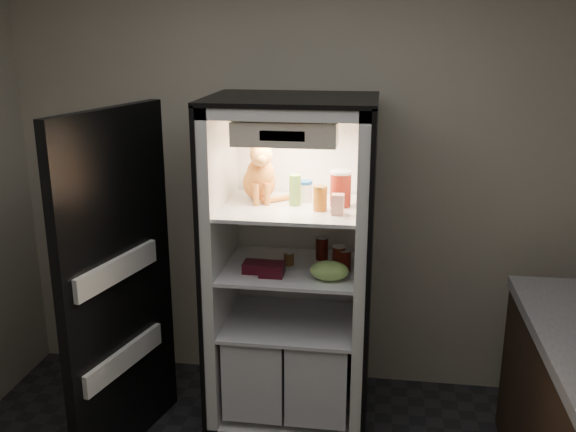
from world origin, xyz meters
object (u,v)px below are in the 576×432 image
object	(u,v)px
soda_can_b	(345,261)
grape_bag	(329,271)
condiment_jar	(289,258)
berry_box_right	(272,269)
salsa_jar	(320,198)
cream_carton	(338,204)
refrigerator	(292,287)
mayo_tub	(305,191)
tabby_cat	(260,176)
pepper_jar	(341,189)
soda_can_a	(322,248)
berry_box_left	(254,267)
soda_can_c	(339,258)
parmesan_shaker	(295,190)

from	to	relation	value
soda_can_b	grape_bag	size ratio (longest dim) A/B	0.59
condiment_jar	berry_box_right	xyz separation A→B (m)	(-0.07, -0.16, -0.01)
salsa_jar	grape_bag	xyz separation A→B (m)	(0.06, -0.10, -0.37)
cream_carton	condiment_jar	distance (m)	0.48
refrigerator	mayo_tub	bearing A→B (deg)	38.71
grape_bag	berry_box_right	bearing A→B (deg)	175.54
refrigerator	condiment_jar	world-z (taller)	refrigerator
refrigerator	tabby_cat	world-z (taller)	refrigerator
mayo_tub	salsa_jar	world-z (taller)	salsa_jar
soda_can_b	grape_bag	bearing A→B (deg)	-117.16
pepper_jar	soda_can_a	bearing A→B (deg)	135.51
tabby_cat	cream_carton	size ratio (longest dim) A/B	3.44
cream_carton	soda_can_b	xyz separation A→B (m)	(0.04, 0.10, -0.34)
pepper_jar	soda_can_a	size ratio (longest dim) A/B	1.46
grape_bag	berry_box_left	size ratio (longest dim) A/B	1.83
salsa_jar	soda_can_b	xyz separation A→B (m)	(0.14, 0.04, -0.36)
cream_carton	mayo_tub	bearing A→B (deg)	129.55
salsa_jar	berry_box_right	xyz separation A→B (m)	(-0.25, -0.08, -0.38)
salsa_jar	berry_box_left	size ratio (longest dim) A/B	1.19
salsa_jar	berry_box_left	world-z (taller)	salsa_jar
pepper_jar	cream_carton	distance (m)	0.17
soda_can_a	soda_can_c	xyz separation A→B (m)	(0.11, -0.15, 0.00)
grape_bag	cream_carton	bearing A→B (deg)	48.97
condiment_jar	mayo_tub	bearing A→B (deg)	50.24
refrigerator	pepper_jar	bearing A→B (deg)	-5.31
soda_can_a	berry_box_left	distance (m)	0.43
cream_carton	soda_can_a	size ratio (longest dim) A/B	0.81
tabby_cat	pepper_jar	xyz separation A→B (m)	(0.45, -0.05, -0.04)
parmesan_shaker	tabby_cat	bearing A→B (deg)	160.75
refrigerator	berry_box_right	bearing A→B (deg)	-111.43
mayo_tub	berry_box_right	xyz separation A→B (m)	(-0.14, -0.26, -0.38)
parmesan_shaker	soda_can_c	distance (m)	0.44
pepper_jar	grape_bag	world-z (taller)	pepper_jar
condiment_jar	parmesan_shaker	bearing A→B (deg)	-4.31
refrigerator	soda_can_a	bearing A→B (deg)	25.96
soda_can_a	soda_can_b	xyz separation A→B (m)	(0.14, -0.17, -0.01)
berry_box_right	cream_carton	bearing A→B (deg)	2.36
tabby_cat	pepper_jar	distance (m)	0.45
soda_can_a	condiment_jar	bearing A→B (deg)	-145.47
refrigerator	mayo_tub	xyz separation A→B (m)	(0.06, 0.05, 0.56)
tabby_cat	mayo_tub	bearing A→B (deg)	-9.76
soda_can_a	berry_box_right	bearing A→B (deg)	-130.40
mayo_tub	salsa_jar	bearing A→B (deg)	-60.16
grape_bag	soda_can_a	bearing A→B (deg)	102.64
tabby_cat	salsa_jar	bearing A→B (deg)	-39.03
refrigerator	berry_box_right	size ratio (longest dim) A/B	14.70
pepper_jar	soda_can_c	size ratio (longest dim) A/B	1.42
tabby_cat	soda_can_b	distance (m)	0.66
soda_can_a	soda_can_c	world-z (taller)	soda_can_c
soda_can_c	tabby_cat	bearing A→B (deg)	167.26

